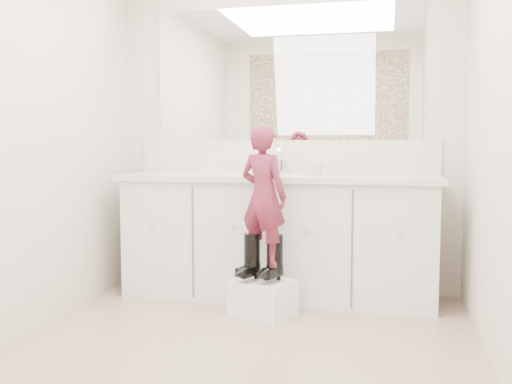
# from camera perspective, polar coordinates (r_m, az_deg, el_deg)

# --- Properties ---
(floor) EXTENTS (3.00, 3.00, 0.00)m
(floor) POSITION_cam_1_polar(r_m,az_deg,el_deg) (3.10, -2.34, -16.24)
(floor) COLOR #997B64
(floor) RESTS_ON ground
(wall_back) EXTENTS (2.60, 0.00, 2.60)m
(wall_back) POSITION_cam_1_polar(r_m,az_deg,el_deg) (4.35, 2.91, 5.98)
(wall_back) COLOR beige
(wall_back) RESTS_ON floor
(wall_front) EXTENTS (2.60, 0.00, 2.60)m
(wall_front) POSITION_cam_1_polar(r_m,az_deg,el_deg) (1.50, -18.12, 7.87)
(wall_front) COLOR beige
(wall_front) RESTS_ON floor
(wall_left) EXTENTS (0.00, 3.00, 3.00)m
(wall_left) POSITION_cam_1_polar(r_m,az_deg,el_deg) (3.47, -23.68, 5.86)
(wall_left) COLOR beige
(wall_left) RESTS_ON floor
(wall_right) EXTENTS (0.00, 3.00, 3.00)m
(wall_right) POSITION_cam_1_polar(r_m,az_deg,el_deg) (2.83, 23.97, 6.17)
(wall_right) COLOR beige
(wall_right) RESTS_ON floor
(vanity_cabinet) EXTENTS (2.20, 0.55, 0.85)m
(vanity_cabinet) POSITION_cam_1_polar(r_m,az_deg,el_deg) (4.14, 2.18, -4.73)
(vanity_cabinet) COLOR silver
(vanity_cabinet) RESTS_ON floor
(countertop) EXTENTS (2.28, 0.58, 0.04)m
(countertop) POSITION_cam_1_polar(r_m,az_deg,el_deg) (4.08, 2.16, 1.41)
(countertop) COLOR beige
(countertop) RESTS_ON vanity_cabinet
(backsplash) EXTENTS (2.28, 0.03, 0.25)m
(backsplash) POSITION_cam_1_polar(r_m,az_deg,el_deg) (4.34, 2.86, 3.54)
(backsplash) COLOR beige
(backsplash) RESTS_ON countertop
(mirror) EXTENTS (2.00, 0.02, 1.00)m
(mirror) POSITION_cam_1_polar(r_m,az_deg,el_deg) (4.37, 2.91, 11.75)
(mirror) COLOR white
(mirror) RESTS_ON wall_back
(faucet) EXTENTS (0.08, 0.08, 0.10)m
(faucet) POSITION_cam_1_polar(r_m,az_deg,el_deg) (4.23, 2.59, 2.49)
(faucet) COLOR silver
(faucet) RESTS_ON countertop
(cup) EXTENTS (0.13, 0.13, 0.09)m
(cup) POSITION_cam_1_polar(r_m,az_deg,el_deg) (4.08, 6.15, 2.31)
(cup) COLOR beige
(cup) RESTS_ON countertop
(soap_bottle) EXTENTS (0.12, 0.12, 0.20)m
(soap_bottle) POSITION_cam_1_polar(r_m,az_deg,el_deg) (4.17, -4.48, 3.16)
(soap_bottle) COLOR silver
(soap_bottle) RESTS_ON countertop
(step_stool) EXTENTS (0.45, 0.42, 0.23)m
(step_stool) POSITION_cam_1_polar(r_m,az_deg,el_deg) (3.75, 0.74, -10.57)
(step_stool) COLOR white
(step_stool) RESTS_ON floor
(boot_left) EXTENTS (0.18, 0.23, 0.30)m
(boot_left) POSITION_cam_1_polar(r_m,az_deg,el_deg) (3.71, -0.40, -6.49)
(boot_left) COLOR black
(boot_left) RESTS_ON step_stool
(boot_right) EXTENTS (0.18, 0.23, 0.30)m
(boot_right) POSITION_cam_1_polar(r_m,az_deg,el_deg) (3.68, 1.89, -6.59)
(boot_right) COLOR black
(boot_right) RESTS_ON step_stool
(toddler) EXTENTS (0.38, 0.32, 0.89)m
(toddler) POSITION_cam_1_polar(r_m,az_deg,el_deg) (3.63, 0.75, -0.42)
(toddler) COLOR #A93452
(toddler) RESTS_ON step_stool
(toothbrush) EXTENTS (0.13, 0.06, 0.06)m
(toothbrush) POSITION_cam_1_polar(r_m,az_deg,el_deg) (3.58, 1.75, 1.15)
(toothbrush) COLOR #E85A93
(toothbrush) RESTS_ON toddler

